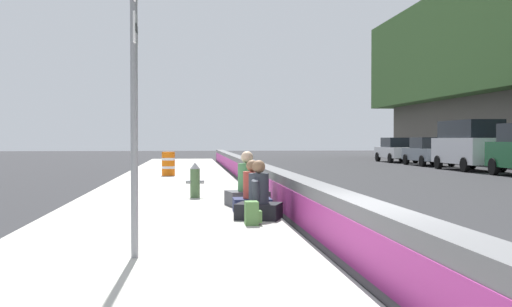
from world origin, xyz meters
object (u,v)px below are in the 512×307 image
(parked_car_midline, at_px, (469,144))
(parked_car_farther, at_px, (396,150))
(fire_hydrant, at_px, (195,180))
(seated_person_foreground, at_px, (259,201))
(backpack, at_px, (252,213))
(route_sign_post, at_px, (134,89))
(construction_barrel, at_px, (168,164))
(seated_person_rear, at_px, (247,189))
(seated_person_middle, at_px, (252,196))
(parked_car_far, at_px, (428,151))

(parked_car_midline, height_order, parked_car_farther, parked_car_midline)
(fire_hydrant, bearing_deg, seated_person_foreground, -165.44)
(backpack, xyz_separation_m, parked_car_farther, (31.82, -13.21, 0.53))
(route_sign_post, distance_m, construction_barrel, 17.60)
(seated_person_rear, distance_m, backpack, 3.11)
(route_sign_post, xyz_separation_m, seated_person_middle, (4.62, -1.90, -1.74))
(fire_hydrant, distance_m, seated_person_foreground, 4.46)
(backpack, bearing_deg, construction_barrel, 7.37)
(construction_barrel, xyz_separation_m, parked_car_farther, (17.09, -15.11, 0.24))
(route_sign_post, relative_size, backpack, 9.00)
(seated_person_foreground, distance_m, seated_person_middle, 1.05)
(seated_person_middle, distance_m, parked_car_far, 27.51)
(seated_person_middle, bearing_deg, backpack, 174.39)
(fire_hydrant, distance_m, parked_car_far, 25.29)
(route_sign_post, bearing_deg, parked_car_midline, -32.85)
(seated_person_foreground, relative_size, backpack, 2.69)
(seated_person_foreground, distance_m, parked_car_midline, 23.34)
(parked_car_farther, bearing_deg, parked_car_far, -179.64)
(parked_car_midline, relative_size, parked_car_farther, 1.13)
(parked_car_far, bearing_deg, route_sign_post, 152.57)
(seated_person_foreground, relative_size, construction_barrel, 1.13)
(seated_person_foreground, relative_size, parked_car_farther, 0.24)
(construction_barrel, bearing_deg, seated_person_rear, -169.76)
(route_sign_post, height_order, seated_person_foreground, route_sign_post)
(construction_barrel, bearing_deg, parked_car_far, -53.26)
(backpack, distance_m, parked_car_midline, 24.10)
(seated_person_foreground, xyz_separation_m, construction_barrel, (13.96, 2.10, 0.14))
(fire_hydrant, relative_size, parked_car_far, 0.19)
(route_sign_post, xyz_separation_m, backpack, (2.80, -1.72, -1.88))
(route_sign_post, bearing_deg, construction_barrel, 0.59)
(seated_person_middle, bearing_deg, seated_person_foreground, -179.11)
(seated_person_middle, distance_m, seated_person_rear, 1.28)
(backpack, xyz_separation_m, parked_car_midline, (20.19, -13.12, 1.02))
(construction_barrel, bearing_deg, parked_car_farther, -41.48)
(fire_hydrant, relative_size, seated_person_rear, 0.74)
(fire_hydrant, bearing_deg, backpack, -169.69)
(seated_person_foreground, height_order, seated_person_middle, seated_person_foreground)
(seated_person_middle, xyz_separation_m, seated_person_rear, (1.28, -0.02, 0.05))
(fire_hydrant, bearing_deg, construction_barrel, 5.80)
(seated_person_rear, distance_m, construction_barrel, 11.81)
(route_sign_post, xyz_separation_m, fire_hydrant, (7.88, -0.80, -1.62))
(seated_person_foreground, bearing_deg, parked_car_far, -27.31)
(seated_person_foreground, height_order, seated_person_rear, seated_person_rear)
(construction_barrel, relative_size, parked_car_midline, 0.19)
(seated_person_rear, xyz_separation_m, backpack, (-3.10, 0.20, -0.18))
(seated_person_middle, distance_m, parked_car_farther, 32.71)
(parked_car_far, bearing_deg, construction_barrel, 126.74)
(route_sign_post, height_order, backpack, route_sign_post)
(construction_barrel, distance_m, parked_car_farther, 22.82)
(seated_person_rear, bearing_deg, fire_hydrant, 29.49)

